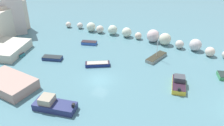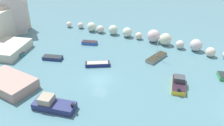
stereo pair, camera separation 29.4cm
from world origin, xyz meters
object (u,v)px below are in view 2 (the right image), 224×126
(moored_boat_0, at_px, (98,64))
(moored_boat_7, at_px, (90,43))
(stone_dock, at_px, (9,83))
(moored_boat_3, at_px, (179,84))
(moored_boat_2, at_px, (16,53))
(moored_boat_4, at_px, (53,58))
(moored_boat_1, at_px, (156,57))
(moored_boat_6, at_px, (53,105))

(moored_boat_0, relative_size, moored_boat_7, 1.29)
(stone_dock, bearing_deg, moored_boat_3, 27.99)
(moored_boat_2, relative_size, moored_boat_4, 0.91)
(moored_boat_1, relative_size, moored_boat_4, 1.38)
(moored_boat_2, height_order, moored_boat_4, moored_boat_4)
(moored_boat_2, relative_size, moored_boat_3, 0.72)
(moored_boat_2, relative_size, moored_boat_6, 0.59)
(moored_boat_1, distance_m, moored_boat_2, 27.41)
(moored_boat_1, bearing_deg, moored_boat_2, -52.36)
(moored_boat_1, height_order, moored_boat_6, moored_boat_1)
(moored_boat_0, bearing_deg, moored_boat_6, -118.82)
(moored_boat_6, bearing_deg, moored_boat_2, -41.02)
(moored_boat_1, xyz_separation_m, moored_boat_3, (5.97, -7.23, 0.23))
(moored_boat_1, xyz_separation_m, moored_boat_4, (-17.38, -9.30, -0.02))
(stone_dock, height_order, moored_boat_1, moored_boat_1)
(moored_boat_0, xyz_separation_m, moored_boat_3, (14.58, 0.15, 0.24))
(moored_boat_0, xyz_separation_m, moored_boat_1, (8.61, 7.39, 0.00))
(moored_boat_1, bearing_deg, moored_boat_6, -7.39)
(moored_boat_0, relative_size, moored_boat_2, 1.25)
(moored_boat_1, xyz_separation_m, moored_boat_7, (-14.90, -0.22, 0.00))
(moored_boat_0, bearing_deg, moored_boat_3, -31.31)
(moored_boat_6, bearing_deg, moored_boat_7, -83.40)
(moored_boat_3, bearing_deg, moored_boat_0, 77.27)
(stone_dock, xyz_separation_m, moored_boat_7, (2.34, 19.35, -0.46))
(moored_boat_6, height_order, moored_boat_7, moored_boat_6)
(moored_boat_0, distance_m, moored_boat_6, 13.02)
(moored_boat_4, relative_size, moored_boat_6, 0.64)
(moored_boat_0, bearing_deg, stone_dock, -157.25)
(moored_boat_0, bearing_deg, moored_boat_4, 160.34)
(moored_boat_0, relative_size, moored_boat_3, 0.90)
(moored_boat_7, bearing_deg, moored_boat_1, 162.58)
(moored_boat_0, height_order, moored_boat_2, moored_boat_0)
(moored_boat_2, distance_m, moored_boat_4, 7.89)
(moored_boat_3, bearing_deg, stone_dock, 104.65)
(moored_boat_4, height_order, moored_boat_6, moored_boat_6)
(moored_boat_2, relative_size, moored_boat_7, 1.03)
(stone_dock, relative_size, moored_boat_2, 2.26)
(moored_boat_0, distance_m, moored_boat_3, 14.58)
(stone_dock, height_order, moored_boat_2, stone_dock)
(moored_boat_0, height_order, moored_boat_4, moored_boat_4)
(moored_boat_4, relative_size, moored_boat_7, 1.13)
(moored_boat_0, height_order, moored_boat_7, moored_boat_7)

